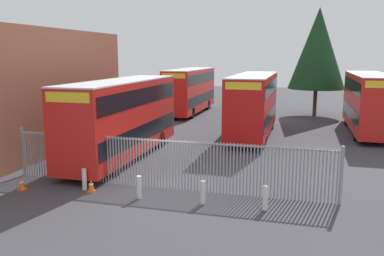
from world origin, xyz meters
The scene contains 13 objects.
ground_plane centered at (0.00, 8.00, 0.00)m, with size 100.00×100.00×0.00m, color #3D3D42.
palisade_fence centered at (-0.12, 0.00, 1.18)m, with size 14.62×0.14×2.35m.
double_decker_bus_near_gate centered at (-4.16, 4.43, 2.42)m, with size 2.54×10.81×4.42m.
double_decker_bus_behind_fence_left centered at (2.16, 12.77, 2.42)m, with size 2.54×10.81×4.42m.
double_decker_bus_behind_fence_right centered at (10.29, 16.25, 2.42)m, with size 2.54×10.81×4.42m.
double_decker_bus_far_back centered at (-5.32, 22.59, 2.42)m, with size 2.54×10.81×4.42m.
bollard_near_left centered at (-3.43, -1.12, 0.47)m, with size 0.20×0.20×0.95m, color silver.
bollard_center_front centered at (-0.72, -1.48, 0.47)m, with size 0.20×0.20×0.95m, color silver.
bollard_near_right centered at (1.94, -1.38, 0.47)m, with size 0.20×0.20×0.95m, color silver.
bollard_far_right centered at (4.36, -1.34, 0.47)m, with size 0.20×0.20×0.95m, color silver.
traffic_cone_by_gate centered at (-3.01, -1.32, 0.29)m, with size 0.34×0.34×0.59m.
traffic_cone_mid_forecourt centered at (-6.07, -1.85, 0.29)m, with size 0.34×0.34×0.59m.
tree_tall_back centered at (6.71, 24.11, 6.37)m, with size 5.28×5.28×10.15m.
Camera 1 is at (5.52, -15.94, 5.79)m, focal length 37.45 mm.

